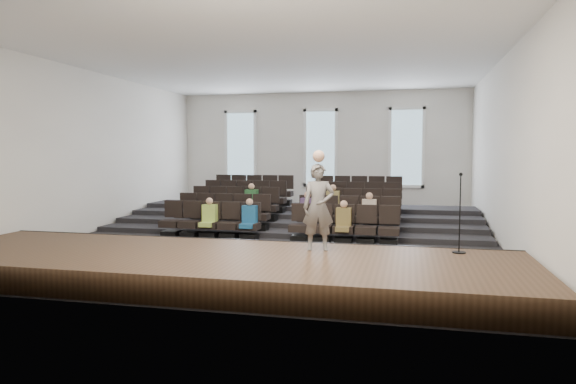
# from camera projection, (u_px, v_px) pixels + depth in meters

# --- Properties ---
(ground) EXTENTS (14.00, 14.00, 0.00)m
(ground) POSITION_uv_depth(u_px,v_px,m) (280.00, 238.00, 14.83)
(ground) COLOR black
(ground) RESTS_ON ground
(ceiling) EXTENTS (12.00, 14.00, 0.02)m
(ceiling) POSITION_uv_depth(u_px,v_px,m) (279.00, 63.00, 14.47)
(ceiling) COLOR white
(ceiling) RESTS_ON ground
(wall_back) EXTENTS (12.00, 0.04, 5.00)m
(wall_back) POSITION_uv_depth(u_px,v_px,m) (321.00, 153.00, 21.46)
(wall_back) COLOR white
(wall_back) RESTS_ON ground
(wall_front) EXTENTS (12.00, 0.04, 5.00)m
(wall_front) POSITION_uv_depth(u_px,v_px,m) (167.00, 149.00, 7.84)
(wall_front) COLOR white
(wall_front) RESTS_ON ground
(wall_left) EXTENTS (0.04, 14.00, 5.00)m
(wall_left) POSITION_uv_depth(u_px,v_px,m) (93.00, 152.00, 16.03)
(wall_left) COLOR white
(wall_left) RESTS_ON ground
(wall_right) EXTENTS (0.04, 14.00, 5.00)m
(wall_right) POSITION_uv_depth(u_px,v_px,m) (505.00, 151.00, 13.27)
(wall_right) COLOR white
(wall_right) RESTS_ON ground
(stage) EXTENTS (11.80, 3.60, 0.50)m
(stage) POSITION_uv_depth(u_px,v_px,m) (215.00, 267.00, 9.86)
(stage) COLOR #462F1E
(stage) RESTS_ON ground
(stage_lip) EXTENTS (11.80, 0.06, 0.52)m
(stage_lip) POSITION_uv_depth(u_px,v_px,m) (243.00, 251.00, 11.58)
(stage_lip) COLOR black
(stage_lip) RESTS_ON ground
(risers) EXTENTS (11.80, 4.80, 0.60)m
(risers) POSITION_uv_depth(u_px,v_px,m) (302.00, 218.00, 17.89)
(risers) COLOR black
(risers) RESTS_ON ground
(seating_rows) EXTENTS (6.80, 4.70, 1.67)m
(seating_rows) POSITION_uv_depth(u_px,v_px,m) (292.00, 209.00, 16.28)
(seating_rows) COLOR black
(seating_rows) RESTS_ON ground
(windows) EXTENTS (8.44, 0.10, 3.24)m
(windows) POSITION_uv_depth(u_px,v_px,m) (320.00, 148.00, 21.38)
(windows) COLOR white
(windows) RESTS_ON wall_back
(audience) EXTENTS (4.85, 2.64, 1.10)m
(audience) POSITION_uv_depth(u_px,v_px,m) (294.00, 210.00, 14.98)
(audience) COLOR #A6C74F
(audience) RESTS_ON seating_rows
(speaker) EXTENTS (0.70, 0.53, 1.74)m
(speaker) POSITION_uv_depth(u_px,v_px,m) (318.00, 207.00, 10.28)
(speaker) COLOR #65625F
(speaker) RESTS_ON stage
(mic_stand) EXTENTS (0.26, 0.26, 1.57)m
(mic_stand) POSITION_uv_depth(u_px,v_px,m) (459.00, 229.00, 9.99)
(mic_stand) COLOR black
(mic_stand) RESTS_ON stage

